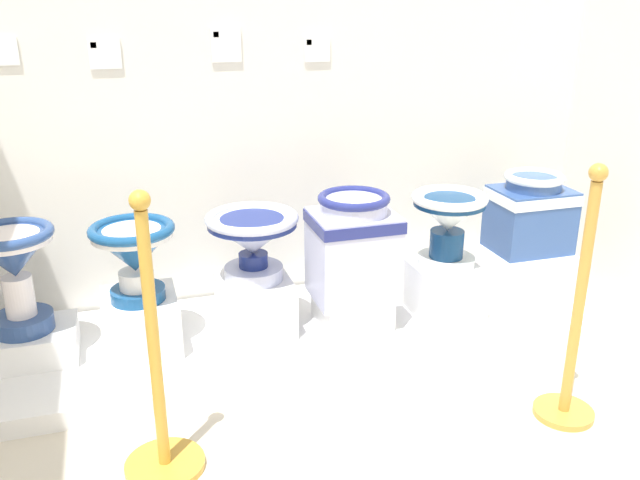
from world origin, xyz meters
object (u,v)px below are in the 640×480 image
Objects in this scene: antique_toilet_rightmost at (252,236)px; antique_toilet_broad_patterned at (353,244)px; plinth_block_leftmost at (524,271)px; info_placard_third at (226,45)px; plinth_block_pale_glazed at (141,321)px; plinth_block_broad_patterned at (352,309)px; antique_toilet_central_ornate at (13,261)px; antique_toilet_pale_glazed at (134,250)px; plinth_block_central_ornate at (27,344)px; stanchion_post_near_right at (574,339)px; plinth_block_rightmost at (255,303)px; info_placard_first at (3,51)px; antique_toilet_leftmost at (531,211)px; antique_toilet_squat_floral at (448,218)px; info_placard_second at (105,54)px; info_placard_fourth at (317,49)px; stanchion_post_near_left at (159,398)px; plinth_block_squat_floral at (443,288)px.

antique_toilet_rightmost is 0.84× the size of antique_toilet_broad_patterned.
plinth_block_leftmost is 1.79m from info_placard_third.
plinth_block_broad_patterned is (0.92, -0.08, -0.04)m from plinth_block_pale_glazed.
antique_toilet_pale_glazed is at bearing -1.59° from antique_toilet_central_ornate.
plinth_block_leftmost is (2.31, -0.03, 0.05)m from plinth_block_central_ornate.
antique_toilet_pale_glazed is 1.74m from stanchion_post_near_right.
info_placard_first is at bearing 156.14° from plinth_block_rightmost.
stanchion_post_near_right is at bearing -112.88° from antique_toilet_leftmost.
antique_toilet_squat_floral is at bearing -4.00° from antique_toilet_pale_glazed.
info_placard_second is (-1.88, 0.42, 1.06)m from plinth_block_leftmost.
antique_toilet_pale_glazed reaches higher than plinth_block_leftmost.
plinth_block_rightmost is 1.47m from info_placard_first.
antique_toilet_rightmost reaches higher than plinth_block_central_ornate.
antique_toilet_central_ornate is 1.13× the size of antique_toilet_leftmost.
info_placard_fourth reaches higher than plinth_block_central_ornate.
antique_toilet_central_ornate is 0.45× the size of stanchion_post_near_left.
stanchion_post_near_left is (-1.83, -0.73, 0.08)m from plinth_block_leftmost.
antique_toilet_pale_glazed reaches higher than plinth_block_central_ornate.
plinth_block_leftmost is 2.55m from info_placard_first.
stanchion_post_near_right is at bearing -41.55° from plinth_block_rightmost.
plinth_block_pale_glazed is 1.11× the size of antique_toilet_pale_glazed.
antique_toilet_pale_glazed reaches higher than plinth_block_pale_glazed.
stanchion_post_near_right is (0.56, -0.80, -0.14)m from antique_toilet_broad_patterned.
antique_toilet_squat_floral is at bearing -6.14° from antique_toilet_rightmost.
antique_toilet_pale_glazed is at bearing 179.41° from antique_toilet_leftmost.
antique_toilet_central_ornate is at bearing 179.15° from antique_toilet_rightmost.
antique_toilet_rightmost is at bearing -0.17° from antique_toilet_pale_glazed.
antique_toilet_pale_glazed is 1.00m from info_placard_third.
info_placard_third is (0.48, 0.41, 1.09)m from plinth_block_pale_glazed.
plinth_block_rightmost is 1.39m from antique_toilet_leftmost.
antique_toilet_broad_patterned is 1.05m from info_placard_third.
info_placard_fourth is at bearing 155.82° from antique_toilet_leftmost.
antique_toilet_broad_patterned is 1.65m from info_placard_first.
antique_toilet_leftmost is at bearing -12.70° from info_placard_second.
info_placard_fourth reaches higher than stanchion_post_near_left.
plinth_block_broad_patterned is 2.65× the size of info_placard_first.
info_placard_third reaches higher than stanchion_post_near_right.
plinth_block_squat_floral is 2.91× the size of info_placard_first.
antique_toilet_leftmost reaches higher than plinth_block_broad_patterned.
plinth_block_squat_floral is at bearing -15.59° from info_placard_first.
antique_toilet_central_ornate reaches higher than plinth_block_pale_glazed.
plinth_block_central_ornate is 0.41× the size of stanchion_post_near_left.
antique_toilet_leftmost reaches higher than antique_toilet_squat_floral.
plinth_block_rightmost is 0.89m from stanchion_post_near_left.
plinth_block_pale_glazed is 0.32m from antique_toilet_pale_glazed.
plinth_block_squat_floral reaches higher than plinth_block_pale_glazed.
info_placard_first reaches higher than stanchion_post_near_right.
plinth_block_central_ornate is 1.02m from antique_toilet_rightmost.
stanchion_post_near_right is (-0.36, -0.86, 0.13)m from plinth_block_leftmost.
plinth_block_broad_patterned is 1.54m from info_placard_second.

